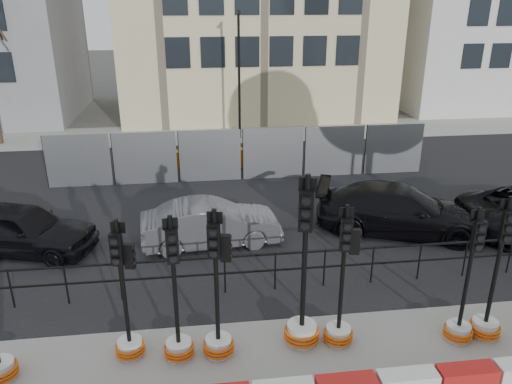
{
  "coord_description": "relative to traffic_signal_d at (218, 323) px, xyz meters",
  "views": [
    {
      "loc": [
        -1.77,
        -9.0,
        6.63
      ],
      "look_at": [
        -0.23,
        3.0,
        1.85
      ],
      "focal_mm": 35.0,
      "sensor_mm": 36.0,
      "label": 1
    }
  ],
  "objects": [
    {
      "name": "ground",
      "position": [
        1.48,
        0.96,
        -0.75
      ],
      "size": [
        120.0,
        120.0,
        0.0
      ],
      "primitive_type": "plane",
      "color": "#51514C",
      "rests_on": "ground"
    },
    {
      "name": "road",
      "position": [
        1.48,
        7.96,
        -0.73
      ],
      "size": [
        40.0,
        14.0,
        0.03
      ],
      "primitive_type": "cube",
      "color": "black",
      "rests_on": "ground"
    },
    {
      "name": "sidewalk_far",
      "position": [
        1.48,
        16.96,
        -0.74
      ],
      "size": [
        40.0,
        4.0,
        0.02
      ],
      "primitive_type": "cube",
      "color": "gray",
      "rests_on": "ground"
    },
    {
      "name": "kerb_railing",
      "position": [
        1.48,
        2.16,
        -0.06
      ],
      "size": [
        18.0,
        0.04,
        1.0
      ],
      "color": "black",
      "rests_on": "ground"
    },
    {
      "name": "heras_fencing",
      "position": [
        2.04,
        10.82,
        -0.09
      ],
      "size": [
        14.33,
        1.72,
        2.0
      ],
      "color": "gray",
      "rests_on": "ground"
    },
    {
      "name": "lamp_post_far",
      "position": [
        1.98,
        15.94,
        2.48
      ],
      "size": [
        0.12,
        0.56,
        6.0
      ],
      "color": "black",
      "rests_on": "ground"
    },
    {
      "name": "traffic_signal_b",
      "position": [
        -1.73,
        0.18,
        -0.04
      ],
      "size": [
        0.58,
        0.58,
        2.96
      ],
      "rotation": [
        0.0,
        0.0,
        -0.23
      ],
      "color": "beige",
      "rests_on": "ground"
    },
    {
      "name": "traffic_signal_c",
      "position": [
        -0.78,
        0.02,
        -0.12
      ],
      "size": [
        0.6,
        0.6,
        3.05
      ],
      "rotation": [
        0.0,
        0.0,
        0.12
      ],
      "color": "beige",
      "rests_on": "ground"
    },
    {
      "name": "traffic_signal_d",
      "position": [
        0.0,
        0.0,
        0.0
      ],
      "size": [
        0.62,
        0.62,
        3.14
      ],
      "rotation": [
        0.0,
        0.0,
        -0.2
      ],
      "color": "beige",
      "rests_on": "ground"
    },
    {
      "name": "traffic_signal_e",
      "position": [
        1.69,
        0.14,
        0.01
      ],
      "size": [
        0.72,
        0.72,
        3.66
      ],
      "rotation": [
        0.0,
        0.0,
        -0.29
      ],
      "color": "beige",
      "rests_on": "ground"
    },
    {
      "name": "traffic_signal_f",
      "position": [
        2.44,
        0.05,
        -0.02
      ],
      "size": [
        0.6,
        0.6,
        3.06
      ],
      "rotation": [
        0.0,
        0.0,
        -0.17
      ],
      "color": "beige",
      "rests_on": "ground"
    },
    {
      "name": "traffic_signal_g",
      "position": [
        4.91,
        -0.17,
        -0.13
      ],
      "size": [
        0.59,
        0.59,
        2.98
      ],
      "rotation": [
        0.0,
        0.0,
        -0.04
      ],
      "color": "beige",
      "rests_on": "ground"
    },
    {
      "name": "traffic_signal_h",
      "position": [
        5.5,
        -0.15,
        -0.1
      ],
      "size": [
        0.62,
        0.62,
        3.16
      ],
      "rotation": [
        0.0,
        0.0,
        -0.23
      ],
      "color": "beige",
      "rests_on": "ground"
    },
    {
      "name": "car_a",
      "position": [
        -5.11,
        4.97,
        -0.05
      ],
      "size": [
        3.83,
        4.97,
        1.39
      ],
      "primitive_type": "imported",
      "rotation": [
        0.0,
        0.0,
        1.29
      ],
      "color": "black",
      "rests_on": "ground"
    },
    {
      "name": "car_b",
      "position": [
        0.07,
        4.74,
        -0.11
      ],
      "size": [
        2.07,
        4.15,
        1.29
      ],
      "primitive_type": "imported",
      "rotation": [
        0.0,
        0.0,
        1.66
      ],
      "color": "#4F4F54",
      "rests_on": "ground"
    },
    {
      "name": "car_c",
      "position": [
        5.67,
        4.83,
        -0.03
      ],
      "size": [
        5.15,
        6.22,
        1.43
      ],
      "primitive_type": "imported",
      "rotation": [
        0.0,
        0.0,
        1.23
      ],
      "color": "black",
      "rests_on": "ground"
    }
  ]
}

